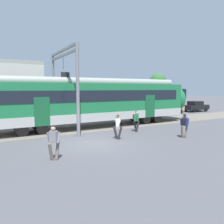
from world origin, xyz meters
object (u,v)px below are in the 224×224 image
at_px(pedestrian_navy, 184,124).
at_px(parked_car_tan, 170,108).
at_px(pedestrian_white, 118,125).
at_px(pedestrian_green, 136,119).
at_px(pedestrian_grey, 54,140).
at_px(parked_car_black, 196,106).

relative_size(pedestrian_navy, parked_car_tan, 0.41).
xyz_separation_m(pedestrian_white, parked_car_tan, (13.85, 9.32, -0.18)).
height_order(pedestrian_navy, parked_car_tan, pedestrian_navy).
relative_size(pedestrian_green, parked_car_tan, 0.41).
bearing_deg(pedestrian_grey, parked_car_tan, 31.63).
distance_m(pedestrian_grey, parked_car_black, 26.67).
bearing_deg(pedestrian_green, parked_car_tan, 34.88).
distance_m(pedestrian_grey, pedestrian_navy, 9.07).
distance_m(pedestrian_white, parked_car_tan, 16.69).
xyz_separation_m(pedestrian_green, pedestrian_navy, (1.64, -3.40, 0.00)).
xyz_separation_m(pedestrian_grey, pedestrian_white, (4.85, 2.20, -0.03)).
bearing_deg(pedestrian_navy, parked_car_black, 37.23).
bearing_deg(pedestrian_grey, pedestrian_green, 26.24).
xyz_separation_m(pedestrian_grey, pedestrian_navy, (9.07, 0.27, 0.00)).
relative_size(pedestrian_green, pedestrian_navy, 1.00).
height_order(pedestrian_green, parked_car_black, pedestrian_green).
relative_size(pedestrian_grey, pedestrian_white, 1.00).
bearing_deg(pedestrian_grey, pedestrian_white, 24.40).
xyz_separation_m(pedestrian_navy, parked_car_tan, (9.64, 11.25, -0.21)).
height_order(pedestrian_navy, parked_car_black, pedestrian_navy).
distance_m(pedestrian_grey, pedestrian_white, 5.33).
bearing_deg(parked_car_black, pedestrian_green, -154.36).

